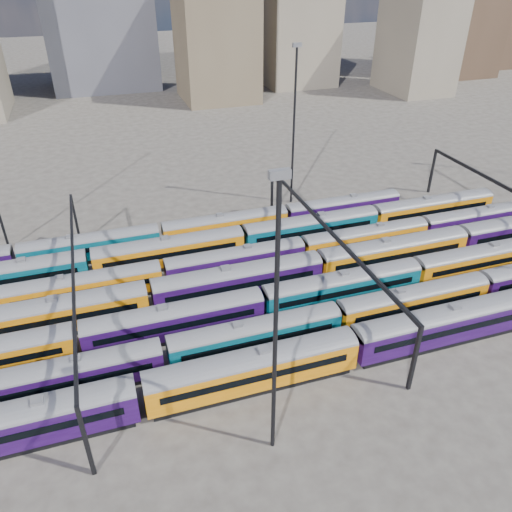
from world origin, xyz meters
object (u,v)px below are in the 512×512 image
object	(u,v)px
mast_2	(276,319)
rake_0	(443,322)
rake_1	(413,299)
rake_2	(343,285)

from	to	relation	value
mast_2	rake_0	bearing A→B (deg)	17.56
rake_1	rake_2	distance (m)	8.30
rake_0	mast_2	world-z (taller)	mast_2
rake_1	rake_2	size ratio (longest dim) A/B	0.94
rake_2	mast_2	xyz separation A→B (m)	(-15.11, -17.00, 11.34)
rake_0	mast_2	bearing A→B (deg)	-162.44
rake_0	rake_1	world-z (taller)	rake_0
rake_0	mast_2	distance (m)	25.75
rake_2	mast_2	bearing A→B (deg)	-131.64
rake_0	mast_2	xyz separation A→B (m)	(-22.12, -7.00, 11.18)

